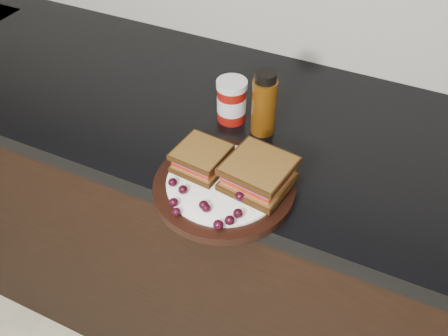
{
  "coord_description": "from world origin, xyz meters",
  "views": [
    {
      "loc": [
        0.43,
        0.83,
        1.6
      ],
      "look_at": [
        0.13,
        1.46,
        0.96
      ],
      "focal_mm": 40.0,
      "sensor_mm": 36.0,
      "label": 1
    }
  ],
  "objects_px": {
    "plate": "(224,187)",
    "condiment_jar": "(232,101)",
    "oil_bottle": "(264,103)",
    "sandwich_left": "(201,158)"
  },
  "relations": [
    {
      "from": "condiment_jar",
      "to": "oil_bottle",
      "type": "relative_size",
      "value": 0.68
    },
    {
      "from": "sandwich_left",
      "to": "condiment_jar",
      "type": "relative_size",
      "value": 0.95
    },
    {
      "from": "oil_bottle",
      "to": "sandwich_left",
      "type": "bearing_deg",
      "value": -106.41
    },
    {
      "from": "condiment_jar",
      "to": "sandwich_left",
      "type": "bearing_deg",
      "value": -82.51
    },
    {
      "from": "condiment_jar",
      "to": "oil_bottle",
      "type": "bearing_deg",
      "value": -6.55
    },
    {
      "from": "plate",
      "to": "oil_bottle",
      "type": "xyz_separation_m",
      "value": [
        -0.0,
        0.21,
        0.07
      ]
    },
    {
      "from": "plate",
      "to": "condiment_jar",
      "type": "bearing_deg",
      "value": 111.36
    },
    {
      "from": "sandwich_left",
      "to": "oil_bottle",
      "type": "relative_size",
      "value": 0.64
    },
    {
      "from": "plate",
      "to": "condiment_jar",
      "type": "height_order",
      "value": "condiment_jar"
    },
    {
      "from": "sandwich_left",
      "to": "oil_bottle",
      "type": "bearing_deg",
      "value": 79.23
    }
  ]
}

